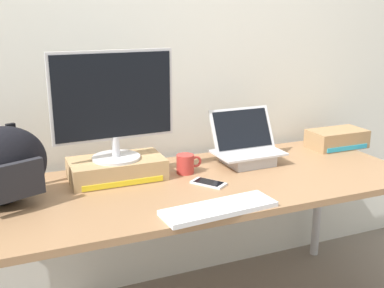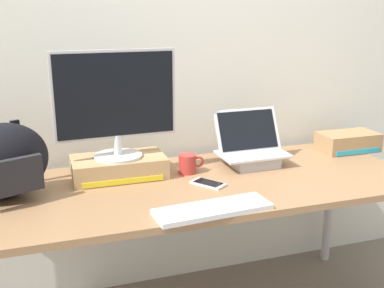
% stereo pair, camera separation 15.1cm
% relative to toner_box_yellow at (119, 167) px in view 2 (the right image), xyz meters
% --- Properties ---
extents(back_wall, '(7.00, 0.10, 2.60)m').
position_rel_toner_box_yellow_xyz_m(back_wall, '(0.30, 0.31, 0.51)').
color(back_wall, silver).
rests_on(back_wall, ground).
extents(desk, '(2.08, 0.78, 0.74)m').
position_rel_toner_box_yellow_xyz_m(desk, '(0.30, -0.18, -0.11)').
color(desk, '#99704C').
rests_on(desk, ground).
extents(toner_box_yellow, '(0.43, 0.24, 0.10)m').
position_rel_toner_box_yellow_xyz_m(toner_box_yellow, '(0.00, 0.00, 0.00)').
color(toner_box_yellow, tan).
rests_on(toner_box_yellow, desk).
extents(desktop_monitor, '(0.55, 0.22, 0.49)m').
position_rel_toner_box_yellow_xyz_m(desktop_monitor, '(0.00, -0.00, 0.30)').
color(desktop_monitor, silver).
rests_on(desktop_monitor, toner_box_yellow).
extents(open_laptop, '(0.34, 0.23, 0.27)m').
position_rel_toner_box_yellow_xyz_m(open_laptop, '(0.66, -0.03, 0.01)').
color(open_laptop, '#ADADB2').
rests_on(open_laptop, desk).
extents(external_keyboard, '(0.47, 0.18, 0.02)m').
position_rel_toner_box_yellow_xyz_m(external_keyboard, '(0.27, -0.51, -0.04)').
color(external_keyboard, white).
rests_on(external_keyboard, desk).
extents(messenger_backpack, '(0.43, 0.33, 0.32)m').
position_rel_toner_box_yellow_xyz_m(messenger_backpack, '(-0.48, -0.12, 0.11)').
color(messenger_backpack, black).
rests_on(messenger_backpack, desk).
extents(coffee_mug, '(0.13, 0.08, 0.09)m').
position_rel_toner_box_yellow_xyz_m(coffee_mug, '(0.32, -0.05, -0.00)').
color(coffee_mug, '#B2332D').
rests_on(coffee_mug, desk).
extents(cell_phone, '(0.15, 0.17, 0.01)m').
position_rel_toner_box_yellow_xyz_m(cell_phone, '(0.36, -0.23, -0.04)').
color(cell_phone, silver).
rests_on(cell_phone, desk).
extents(toner_box_cyan, '(0.32, 0.18, 0.10)m').
position_rel_toner_box_yellow_xyz_m(toner_box_cyan, '(1.27, 0.03, 0.00)').
color(toner_box_cyan, '#9E7A51').
rests_on(toner_box_cyan, desk).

